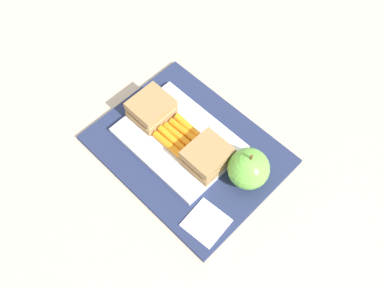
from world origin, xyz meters
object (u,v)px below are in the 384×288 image
(apple, at_px, (249,169))
(paper_napkin, at_px, (206,223))
(food_tray, at_px, (179,139))
(carrot_sticks_bundle, at_px, (178,136))
(sandwich_half_left, at_px, (151,109))
(sandwich_half_right, at_px, (207,157))

(apple, height_order, paper_napkin, apple)
(food_tray, relative_size, paper_napkin, 3.29)
(carrot_sticks_bundle, distance_m, paper_napkin, 0.18)
(sandwich_half_left, distance_m, apple, 0.23)
(sandwich_half_left, xyz_separation_m, paper_napkin, (0.24, -0.09, -0.03))
(food_tray, distance_m, sandwich_half_right, 0.08)
(sandwich_half_right, xyz_separation_m, paper_napkin, (0.08, -0.09, -0.03))
(apple, bearing_deg, sandwich_half_right, -155.89)
(paper_napkin, bearing_deg, carrot_sticks_bundle, 151.52)
(carrot_sticks_bundle, xyz_separation_m, paper_napkin, (0.16, -0.09, -0.02))
(food_tray, xyz_separation_m, paper_napkin, (0.16, -0.09, -0.00))
(sandwich_half_right, distance_m, apple, 0.08)
(sandwich_half_left, bearing_deg, apple, 8.18)
(carrot_sticks_bundle, height_order, paper_napkin, carrot_sticks_bundle)
(sandwich_half_left, relative_size, apple, 0.89)
(food_tray, height_order, sandwich_half_right, sandwich_half_right)
(food_tray, height_order, carrot_sticks_bundle, carrot_sticks_bundle)
(food_tray, distance_m, paper_napkin, 0.18)
(food_tray, distance_m, sandwich_half_left, 0.08)
(sandwich_half_left, xyz_separation_m, sandwich_half_right, (0.16, 0.00, 0.00))
(sandwich_half_left, xyz_separation_m, carrot_sticks_bundle, (0.08, 0.00, -0.02))
(sandwich_half_left, bearing_deg, paper_napkin, -20.05)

